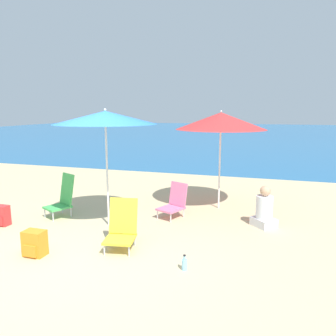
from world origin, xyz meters
name	(u,v)px	position (x,y,z in m)	size (l,w,h in m)	color
ground_plane	(84,249)	(0.00, 0.00, 0.00)	(60.00, 60.00, 0.00)	#D1BA89
sea_water	(239,133)	(0.00, 26.34, 0.00)	(60.00, 40.00, 0.01)	#23669E
beach_umbrella_blue	(105,118)	(-0.15, 1.11, 2.01)	(1.86, 1.86, 2.17)	white
beach_umbrella_red	(221,121)	(1.68, 2.81, 1.92)	(1.93, 1.93, 2.14)	white
beach_chair_yellow	(122,226)	(0.53, 0.26, 0.34)	(0.54, 0.63, 0.77)	silver
beach_chair_pink	(174,202)	(0.90, 1.96, 0.31)	(0.59, 0.66, 0.69)	silver
beach_chair_green	(63,197)	(-1.28, 1.32, 0.40)	(0.60, 0.65, 0.87)	silver
person_seated_near	(264,210)	(2.66, 1.90, 0.31)	(0.52, 0.52, 0.78)	silver
backpack_orange	(35,243)	(-0.59, -0.40, 0.19)	(0.32, 0.25, 0.38)	orange
backpack_red	(2,216)	(-2.06, 0.50, 0.19)	(0.26, 0.20, 0.38)	red
water_bottle	(184,264)	(1.66, -0.18, 0.09)	(0.07, 0.07, 0.22)	#8CCCEA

